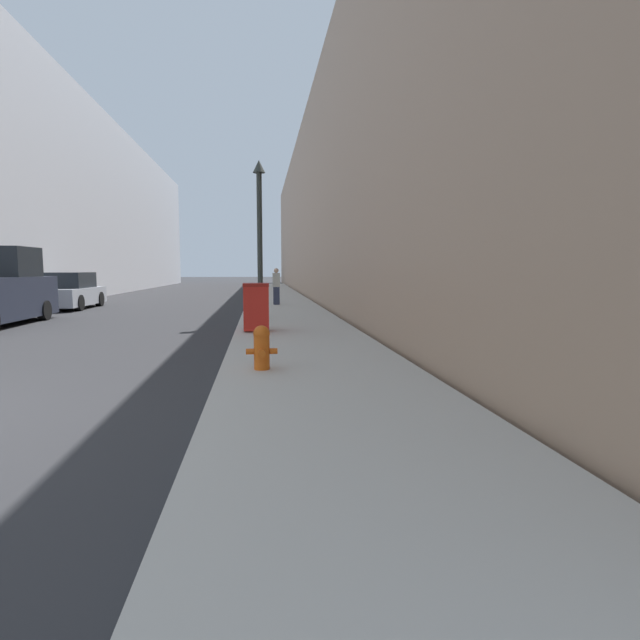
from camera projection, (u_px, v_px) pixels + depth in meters
name	position (u px, v px, depth m)	size (l,w,h in m)	color
sidewalk_right	(280.00, 303.00, 23.14)	(3.11, 60.00, 0.12)	#B7B2A8
building_right_stone	(396.00, 212.00, 31.42)	(12.00, 60.00, 10.41)	#9E7F66
fire_hydrant	(262.00, 346.00, 7.64)	(0.48, 0.37, 0.68)	#D15614
trash_bin	(256.00, 307.00, 12.35)	(0.63, 0.68, 1.19)	red
lamppost	(260.00, 232.00, 15.64)	(0.38, 0.38, 4.89)	#2D332D
parked_sedan_near	(69.00, 292.00, 20.87)	(1.85, 4.25, 1.52)	#A3A8B2
pedestrian_on_sidewalk	(276.00, 286.00, 21.53)	(0.32, 0.21, 1.57)	#2D3347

